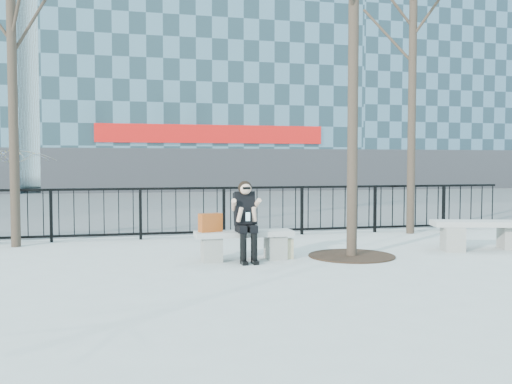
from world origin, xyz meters
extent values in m
plane|color=#A0A19C|center=(0.00, 0.00, 0.00)|extent=(120.00, 120.00, 0.00)
cube|color=#474747|center=(0.00, 15.00, 0.00)|extent=(60.00, 23.00, 0.01)
cube|color=black|center=(0.00, 3.00, 1.08)|extent=(14.00, 0.05, 0.05)
cube|color=black|center=(0.00, 3.00, 0.12)|extent=(14.00, 0.05, 0.05)
cube|color=#2D2D30|center=(3.00, 21.96, 1.20)|extent=(18.00, 0.08, 2.40)
cube|color=#B60E0C|center=(3.00, 21.90, 3.20)|extent=(12.60, 0.12, 1.00)
cube|color=slate|center=(20.00, 27.00, 10.00)|extent=(16.00, 10.00, 20.00)
cube|color=#2D2D30|center=(20.00, 21.96, 1.20)|extent=(16.00, 0.08, 2.40)
cylinder|color=black|center=(1.90, -0.10, 3.75)|extent=(0.18, 0.18, 7.50)
cylinder|color=black|center=(-4.00, 2.50, 3.25)|extent=(0.18, 0.18, 6.50)
cylinder|color=black|center=(4.50, 2.60, 3.50)|extent=(0.18, 0.18, 7.00)
cylinder|color=black|center=(1.90, -0.10, 0.01)|extent=(1.50, 1.50, 0.02)
cube|color=slate|center=(-0.55, 0.00, 0.20)|extent=(0.32, 0.38, 0.40)
cube|color=slate|center=(0.55, 0.00, 0.20)|extent=(0.32, 0.38, 0.40)
cube|color=#98958F|center=(0.00, 0.00, 0.45)|extent=(1.65, 0.46, 0.09)
cube|color=slate|center=(3.97, 0.05, 0.22)|extent=(0.36, 0.42, 0.45)
cube|color=slate|center=(5.20, 0.05, 0.22)|extent=(0.36, 0.42, 0.45)
cube|color=#98958F|center=(4.58, 0.05, 0.50)|extent=(1.84, 0.51, 0.10)
cube|color=#983D12|center=(-0.57, 0.02, 0.64)|extent=(0.41, 0.27, 0.31)
cube|color=beige|center=(0.65, -0.08, 0.17)|extent=(0.38, 0.18, 0.34)
imported|color=yellow|center=(-4.86, 7.23, 1.05)|extent=(2.44, 2.48, 2.09)
camera|label=1|loc=(-2.02, -9.30, 1.64)|focal=40.00mm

